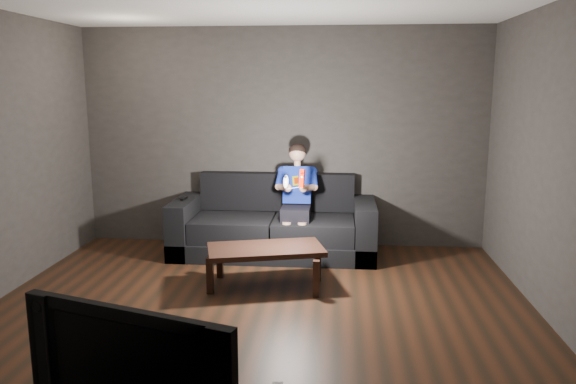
# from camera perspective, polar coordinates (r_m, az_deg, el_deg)

# --- Properties ---
(floor) EXTENTS (5.00, 5.00, 0.00)m
(floor) POSITION_cam_1_polar(r_m,az_deg,el_deg) (4.91, -3.44, -13.23)
(floor) COLOR black
(floor) RESTS_ON ground
(back_wall) EXTENTS (5.00, 0.04, 2.70)m
(back_wall) POSITION_cam_1_polar(r_m,az_deg,el_deg) (7.00, -0.54, 5.51)
(back_wall) COLOR #35312F
(back_wall) RESTS_ON ground
(front_wall) EXTENTS (5.00, 0.04, 2.70)m
(front_wall) POSITION_cam_1_polar(r_m,az_deg,el_deg) (2.15, -13.77, -7.19)
(front_wall) COLOR #35312F
(front_wall) RESTS_ON ground
(right_wall) EXTENTS (0.04, 5.00, 2.70)m
(right_wall) POSITION_cam_1_polar(r_m,az_deg,el_deg) (4.84, 27.12, 1.89)
(right_wall) COLOR #35312F
(right_wall) RESTS_ON ground
(sofa) EXTENTS (2.39, 1.03, 0.92)m
(sofa) POSITION_cam_1_polar(r_m,az_deg,el_deg) (6.76, -1.40, -3.71)
(sofa) COLOR black
(sofa) RESTS_ON floor
(child) EXTENTS (0.50, 0.61, 1.22)m
(child) POSITION_cam_1_polar(r_m,az_deg,el_deg) (6.57, 0.87, 0.16)
(child) COLOR black
(child) RESTS_ON sofa
(wii_remote_red) EXTENTS (0.06, 0.08, 0.20)m
(wii_remote_red) POSITION_cam_1_polar(r_m,az_deg,el_deg) (6.06, 1.43, 1.40)
(wii_remote_red) COLOR #C51700
(wii_remote_red) RESTS_ON child
(nunchuk_white) EXTENTS (0.07, 0.10, 0.16)m
(nunchuk_white) POSITION_cam_1_polar(r_m,az_deg,el_deg) (6.09, -0.22, 1.06)
(nunchuk_white) COLOR silver
(nunchuk_white) RESTS_ON child
(wii_remote_black) EXTENTS (0.05, 0.15, 0.03)m
(wii_remote_black) POSITION_cam_1_polar(r_m,az_deg,el_deg) (6.80, -10.54, -0.67)
(wii_remote_black) COLOR black
(wii_remote_black) RESTS_ON sofa
(coffee_table) EXTENTS (1.24, 0.84, 0.41)m
(coffee_table) POSITION_cam_1_polar(r_m,az_deg,el_deg) (5.63, -2.29, -6.15)
(coffee_table) COLOR black
(coffee_table) RESTS_ON floor
(tv) EXTENTS (1.01, 0.44, 0.59)m
(tv) POSITION_cam_1_polar(r_m,az_deg,el_deg) (2.60, -14.54, -16.56)
(tv) COLOR black
(tv) RESTS_ON media_console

